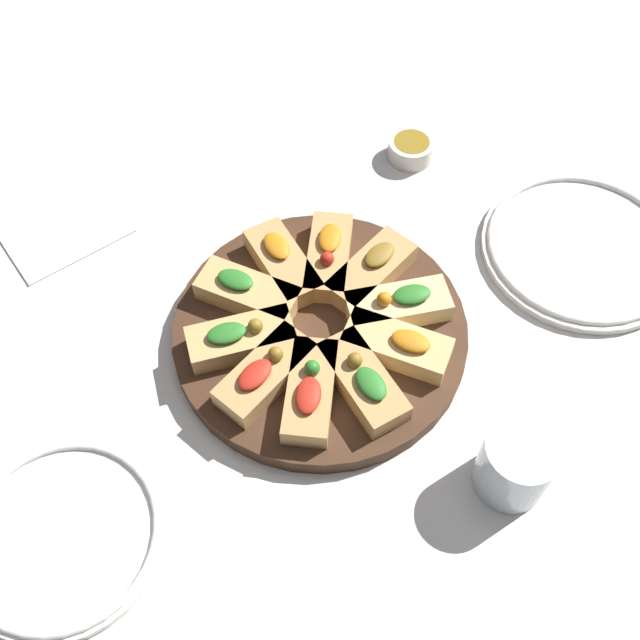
% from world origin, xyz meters
% --- Properties ---
extents(ground_plane, '(3.00, 3.00, 0.00)m').
position_xyz_m(ground_plane, '(0.00, 0.00, 0.00)').
color(ground_plane, silver).
extents(serving_board, '(0.33, 0.33, 0.02)m').
position_xyz_m(serving_board, '(0.00, 0.00, 0.01)').
color(serving_board, '#422819').
rests_on(serving_board, ground_plane).
extents(focaccia_slice_0, '(0.09, 0.12, 0.04)m').
position_xyz_m(focaccia_slice_0, '(0.04, 0.08, 0.04)').
color(focaccia_slice_0, tan).
rests_on(focaccia_slice_0, serving_board).
extents(focaccia_slice_1, '(0.07, 0.12, 0.04)m').
position_xyz_m(focaccia_slice_1, '(-0.02, 0.09, 0.04)').
color(focaccia_slice_1, '#DBB775').
rests_on(focaccia_slice_1, serving_board).
extents(focaccia_slice_2, '(0.11, 0.11, 0.04)m').
position_xyz_m(focaccia_slice_2, '(-0.06, 0.06, 0.04)').
color(focaccia_slice_2, '#E5C689').
rests_on(focaccia_slice_2, serving_board).
extents(focaccia_slice_3, '(0.12, 0.06, 0.04)m').
position_xyz_m(focaccia_slice_3, '(-0.09, 0.01, 0.04)').
color(focaccia_slice_3, tan).
rests_on(focaccia_slice_3, serving_board).
extents(focaccia_slice_4, '(0.12, 0.09, 0.04)m').
position_xyz_m(focaccia_slice_4, '(-0.08, -0.04, 0.04)').
color(focaccia_slice_4, tan).
rests_on(focaccia_slice_4, serving_board).
extents(focaccia_slice_5, '(0.09, 0.12, 0.04)m').
position_xyz_m(focaccia_slice_5, '(-0.04, -0.08, 0.04)').
color(focaccia_slice_5, tan).
rests_on(focaccia_slice_5, serving_board).
extents(focaccia_slice_6, '(0.06, 0.12, 0.04)m').
position_xyz_m(focaccia_slice_6, '(0.01, -0.09, 0.04)').
color(focaccia_slice_6, tan).
rests_on(focaccia_slice_6, serving_board).
extents(focaccia_slice_7, '(0.12, 0.11, 0.04)m').
position_xyz_m(focaccia_slice_7, '(0.07, -0.06, 0.04)').
color(focaccia_slice_7, tan).
rests_on(focaccia_slice_7, serving_board).
extents(focaccia_slice_8, '(0.12, 0.06, 0.04)m').
position_xyz_m(focaccia_slice_8, '(0.09, -0.01, 0.04)').
color(focaccia_slice_8, tan).
rests_on(focaccia_slice_8, serving_board).
extents(focaccia_slice_9, '(0.12, 0.09, 0.04)m').
position_xyz_m(focaccia_slice_9, '(0.08, 0.04, 0.04)').
color(focaccia_slice_9, tan).
rests_on(focaccia_slice_9, serving_board).
extents(plate_left, '(0.24, 0.24, 0.02)m').
position_xyz_m(plate_left, '(-0.27, 0.20, 0.01)').
color(plate_left, white).
rests_on(plate_left, ground_plane).
extents(plate_right, '(0.20, 0.20, 0.02)m').
position_xyz_m(plate_right, '(0.32, -0.08, 0.01)').
color(plate_right, white).
rests_on(plate_right, ground_plane).
extents(water_glass, '(0.07, 0.07, 0.08)m').
position_xyz_m(water_glass, '(0.04, 0.25, 0.04)').
color(water_glass, silver).
rests_on(water_glass, ground_plane).
extents(napkin_stack, '(0.18, 0.16, 0.01)m').
position_xyz_m(napkin_stack, '(0.04, -0.36, 0.00)').
color(napkin_stack, white).
rests_on(napkin_stack, ground_plane).
extents(dipping_bowl, '(0.06, 0.06, 0.03)m').
position_xyz_m(dipping_bowl, '(-0.31, -0.05, 0.01)').
color(dipping_bowl, silver).
rests_on(dipping_bowl, ground_plane).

